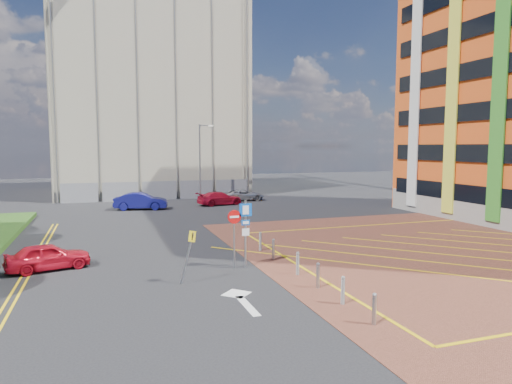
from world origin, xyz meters
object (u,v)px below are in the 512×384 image
car_red_back (220,198)px  lamp_back (201,159)px  sign_cluster (241,227)px  car_blue_back (141,201)px  car_red_left (48,256)px  car_silver_back (244,195)px  warning_sign (189,250)px

car_red_back → lamp_back: bearing=1.5°
lamp_back → car_red_back: 5.70m
sign_cluster → car_blue_back: size_ratio=0.68×
car_red_left → car_blue_back: bearing=-31.4°
sign_cluster → car_red_back: sign_cluster is taller
car_red_left → car_silver_back: bearing=-50.8°
warning_sign → car_red_left: (-5.79, 4.26, -0.80)m
car_blue_back → warning_sign: bearing=-168.1°
car_red_back → car_red_left: bearing=135.4°
warning_sign → car_red_left: 7.24m
sign_cluster → warning_sign: size_ratio=1.42×
lamp_back → warning_sign: bearing=-102.9°
lamp_back → sign_cluster: 27.38m
warning_sign → car_blue_back: bearing=90.1°
warning_sign → lamp_back: bearing=77.1°
car_blue_back → car_silver_back: 11.41m
lamp_back → car_blue_back: bearing=-142.4°
lamp_back → car_red_left: bearing=-116.8°
lamp_back → car_red_back: size_ratio=1.79×
lamp_back → car_red_back: bearing=-77.2°
car_red_left → car_blue_back: size_ratio=0.79×
lamp_back → car_red_left: lamp_back is taller
car_red_left → warning_sign: bearing=-141.2°
car_silver_back → warning_sign: bearing=159.9°
lamp_back → car_red_left: 27.67m
car_silver_back → car_blue_back: bearing=109.7°
sign_cluster → car_blue_back: (-2.82, 21.94, -1.18)m
car_blue_back → car_silver_back: car_blue_back is taller
warning_sign → car_red_back: bearing=72.9°
lamp_back → warning_sign: size_ratio=3.56×
sign_cluster → car_red_left: bearing=163.4°
sign_cluster → car_silver_back: sign_cluster is taller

